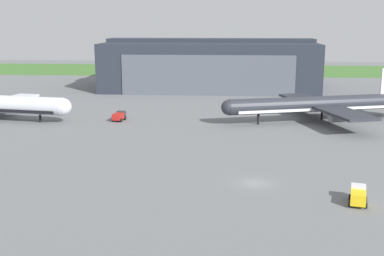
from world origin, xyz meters
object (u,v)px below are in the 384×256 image
Objects in this scene: airliner_far_right at (320,104)px; pushback_tractor at (358,195)px; stair_truck at (119,116)px; maintenance_hangar at (210,64)px.

airliner_far_right is 53.93m from pushback_tractor.
airliner_far_right reaches higher than pushback_tractor.
stair_truck is at bearing 130.11° from pushback_tractor.
maintenance_hangar is 65.32m from airliner_far_right.
maintenance_hangar reaches higher than pushback_tractor.
stair_truck is (-47.52, -2.73, -2.93)m from airliner_far_right.
maintenance_hangar is 1.58× the size of airliner_far_right.
stair_truck is at bearing -107.44° from maintenance_hangar.
maintenance_hangar is at bearing 101.84° from pushback_tractor.
airliner_far_right is 47.69m from stair_truck.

